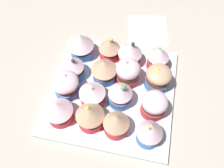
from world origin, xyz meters
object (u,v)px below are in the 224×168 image
at_px(cupcake_1, 154,105).
at_px(cupcake_3, 158,58).
at_px(cupcake_14, 73,68).
at_px(cupcake_0, 150,132).
at_px(cupcake_12, 59,111).
at_px(cupcake_2, 158,78).
at_px(napkin, 148,30).
at_px(cupcake_5, 120,94).
at_px(cupcake_10, 104,70).
at_px(cupcake_6, 128,72).
at_px(cupcake_13, 66,85).
at_px(baking_tray, 112,91).
at_px(cupcake_8, 90,115).
at_px(cupcake_7, 130,53).
at_px(cupcake_9, 92,94).
at_px(cupcake_4, 116,123).
at_px(cupcake_11, 110,48).
at_px(cupcake_15, 81,45).

distance_m(cupcake_1, cupcake_3, 0.13).
bearing_deg(cupcake_14, cupcake_3, -70.86).
bearing_deg(cupcake_0, cupcake_12, 87.20).
height_order(cupcake_2, napkin, cupcake_2).
xyz_separation_m(cupcake_5, cupcake_10, (0.06, 0.05, -0.00)).
height_order(cupcake_6, cupcake_13, cupcake_6).
bearing_deg(cupcake_3, cupcake_0, -178.95).
bearing_deg(cupcake_3, cupcake_12, 133.78).
bearing_deg(cupcake_3, cupcake_2, -173.50).
bearing_deg(cupcake_0, cupcake_5, 44.39).
bearing_deg(baking_tray, cupcake_5, -136.36).
bearing_deg(cupcake_8, cupcake_3, -34.11).
relative_size(cupcake_6, cupcake_7, 0.96).
bearing_deg(cupcake_9, cupcake_6, -42.55).
bearing_deg(cupcake_12, cupcake_0, -92.80).
relative_size(cupcake_7, cupcake_10, 1.13).
distance_m(cupcake_2, cupcake_12, 0.25).
bearing_deg(cupcake_12, cupcake_10, -30.09).
xyz_separation_m(cupcake_2, cupcake_14, (-0.01, 0.21, -0.00)).
bearing_deg(cupcake_8, cupcake_13, 49.09).
relative_size(cupcake_4, cupcake_11, 0.95).
bearing_deg(cupcake_1, cupcake_8, 113.20).
height_order(cupcake_10, napkin, cupcake_10).
distance_m(cupcake_0, cupcake_15, 0.29).
distance_m(cupcake_2, cupcake_4, 0.16).
relative_size(cupcake_1, cupcake_2, 0.94).
height_order(cupcake_3, cupcake_5, cupcake_5).
distance_m(cupcake_1, cupcake_6, 0.10).
height_order(cupcake_1, cupcake_2, cupcake_2).
relative_size(cupcake_2, napkin, 0.57).
bearing_deg(cupcake_15, cupcake_11, -84.22).
relative_size(cupcake_4, cupcake_14, 1.02).
height_order(baking_tray, cupcake_7, cupcake_7).
bearing_deg(cupcake_2, cupcake_0, 178.83).
bearing_deg(cupcake_9, cupcake_13, 79.96).
bearing_deg(cupcake_2, cupcake_4, 151.09).
relative_size(cupcake_4, napkin, 0.58).
height_order(cupcake_14, napkin, cupcake_14).
relative_size(baking_tray, cupcake_14, 4.41).
distance_m(baking_tray, cupcake_12, 0.15).
relative_size(cupcake_2, cupcake_3, 0.96).
xyz_separation_m(cupcake_4, cupcake_12, (0.00, 0.13, -0.00)).
bearing_deg(cupcake_13, cupcake_2, -73.02).
distance_m(baking_tray, cupcake_14, 0.11).
xyz_separation_m(cupcake_1, cupcake_10, (0.07, 0.13, 0.00)).
bearing_deg(napkin, baking_tray, 165.01).
bearing_deg(cupcake_15, cupcake_5, -133.61).
bearing_deg(cupcake_5, baking_tray, 43.64).
relative_size(cupcake_9, napkin, 0.58).
bearing_deg(cupcake_10, cupcake_12, 149.91).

